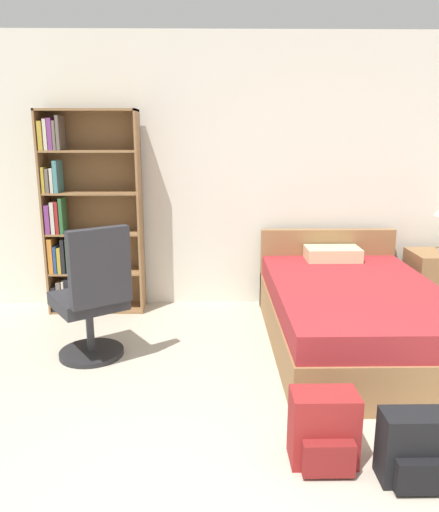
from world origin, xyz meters
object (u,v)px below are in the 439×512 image
backpack_black (415,450)px  backpack_red (324,430)px  bookshelf (81,217)px  nightstand (437,283)px  office_chair (93,300)px  bed (352,313)px

backpack_black → backpack_red: (-0.42, 0.15, 0.01)m
bookshelf → backpack_black: 3.45m
bookshelf → backpack_red: (1.81, -2.38, -0.73)m
nightstand → backpack_black: (-1.16, -2.38, -0.12)m
bookshelf → nightstand: (3.39, -0.14, -0.62)m
bookshelf → office_chair: size_ratio=1.80×
nightstand → backpack_red: 2.73m
office_chair → bed: bearing=7.2°
bed → backpack_black: (-0.14, -1.65, -0.10)m
backpack_black → bookshelf: bearing=131.4°
nightstand → office_chair: bearing=-162.0°
bed → backpack_red: size_ratio=5.31×
backpack_black → office_chair: bearing=143.4°
backpack_black → backpack_red: bearing=160.0°
bed → backpack_red: (-0.55, -1.50, -0.09)m
bookshelf → backpack_black: bookshelf is taller
nightstand → backpack_black: bearing=-115.9°
nightstand → bed: bearing=-144.4°
nightstand → backpack_black: size_ratio=1.63×
bookshelf → office_chair: bookshelf is taller
office_chair → backpack_red: size_ratio=2.68×
bookshelf → bed: 2.60m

